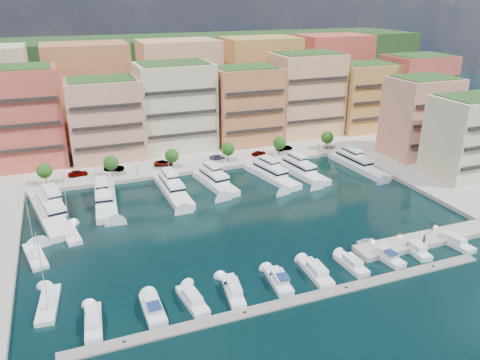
{
  "coord_description": "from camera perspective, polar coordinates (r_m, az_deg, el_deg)",
  "views": [
    {
      "loc": [
        -33.59,
        -84.27,
        45.28
      ],
      "look_at": [
        1.68,
        7.55,
        6.0
      ],
      "focal_mm": 35.0,
      "sensor_mm": 36.0,
      "label": 1
    }
  ],
  "objects": [
    {
      "name": "lamppost_1",
      "position": [
        123.67,
        -12.55,
        1.64
      ],
      "size": [
        0.3,
        0.3,
        4.2
      ],
      "color": "black",
      "rests_on": "north_quay"
    },
    {
      "name": "hillside",
      "position": [
        202.29,
        -11.04,
        8.43
      ],
      "size": [
        240.0,
        40.0,
        58.0
      ],
      "primitive_type": "cube",
      "color": "#1F3C18",
      "rests_on": "ground"
    },
    {
      "name": "cruiser_5",
      "position": [
        83.24,
        9.24,
        -11.06
      ],
      "size": [
        3.17,
        8.89,
        2.55
      ],
      "color": "white",
      "rests_on": "ground"
    },
    {
      "name": "cruiser_0",
      "position": [
        74.58,
        -17.44,
        -16.27
      ],
      "size": [
        3.0,
        8.73,
        2.55
      ],
      "color": "white",
      "rests_on": "ground"
    },
    {
      "name": "apartment_2",
      "position": [
        138.65,
        -16.15,
        7.16
      ],
      "size": [
        20.0,
        15.5,
        22.8
      ],
      "color": "tan",
      "rests_on": "north_quay"
    },
    {
      "name": "car_0",
      "position": [
        128.78,
        -19.17,
        0.8
      ],
      "size": [
        5.08,
        2.39,
        1.68
      ],
      "primitive_type": "imported",
      "rotation": [
        0.0,
        0.0,
        1.66
      ],
      "color": "gray",
      "rests_on": "north_quay"
    },
    {
      "name": "cruiser_7",
      "position": [
        90.68,
        17.39,
        -8.88
      ],
      "size": [
        3.44,
        7.99,
        2.66
      ],
      "color": "white",
      "rests_on": "ground"
    },
    {
      "name": "lamppost_4",
      "position": [
        141.05,
        9.64,
        4.36
      ],
      "size": [
        0.3,
        0.3,
        4.2
      ],
      "color": "black",
      "rests_on": "north_quay"
    },
    {
      "name": "car_2",
      "position": [
        130.96,
        -9.29,
        2.06
      ],
      "size": [
        5.82,
        3.94,
        1.48
      ],
      "primitive_type": "imported",
      "rotation": [
        0.0,
        0.0,
        1.27
      ],
      "color": "gray",
      "rests_on": "north_quay"
    },
    {
      "name": "tender_1",
      "position": [
        99.51,
        18.86,
        -6.31
      ],
      "size": [
        1.74,
        1.55,
        0.83
      ],
      "primitive_type": "imported",
      "rotation": [
        0.0,
        0.0,
        1.7
      ],
      "color": "beige",
      "rests_on": "ground"
    },
    {
      "name": "tree_0",
      "position": [
        124.72,
        -22.75,
        1.04
      ],
      "size": [
        3.8,
        3.8,
        5.65
      ],
      "color": "#473323",
      "rests_on": "north_quay"
    },
    {
      "name": "ground",
      "position": [
        101.39,
        0.65,
        -4.76
      ],
      "size": [
        400.0,
        400.0,
        0.0
      ],
      "primitive_type": "plane",
      "color": "black",
      "rests_on": "ground"
    },
    {
      "name": "backblock_4",
      "position": [
        188.75,
        11.04,
        12.46
      ],
      "size": [
        26.0,
        18.0,
        30.0
      ],
      "primitive_type": "cube",
      "color": "#D65547",
      "rests_on": "north_quay"
    },
    {
      "name": "apartment_3",
      "position": [
        143.37,
        -7.86,
        8.89
      ],
      "size": [
        22.0,
        16.5,
        25.8
      ],
      "color": "beige",
      "rests_on": "north_quay"
    },
    {
      "name": "backblock_1",
      "position": [
        161.19,
        -17.89,
        10.27
      ],
      "size": [
        26.0,
        18.0,
        30.0
      ],
      "primitive_type": "cube",
      "color": "#C67D4A",
      "rests_on": "north_quay"
    },
    {
      "name": "tender_0",
      "position": [
        94.93,
        15.11,
        -7.26
      ],
      "size": [
        4.55,
        3.61,
        0.85
      ],
      "primitive_type": "imported",
      "rotation": [
        0.0,
        0.0,
        1.75
      ],
      "color": "silver",
      "rests_on": "ground"
    },
    {
      "name": "lamppost_2",
      "position": [
        127.2,
        -4.54,
        2.68
      ],
      "size": [
        0.3,
        0.3,
        4.2
      ],
      "color": "black",
      "rests_on": "north_quay"
    },
    {
      "name": "car_1",
      "position": [
        129.91,
        -15.11,
        1.45
      ],
      "size": [
        5.44,
        3.42,
        1.69
      ],
      "primitive_type": "imported",
      "rotation": [
        0.0,
        0.0,
        1.23
      ],
      "color": "gray",
      "rests_on": "north_quay"
    },
    {
      "name": "tree_5",
      "position": [
        144.67,
        10.58,
        5.12
      ],
      "size": [
        3.8,
        3.8,
        5.65
      ],
      "color": "#473323",
      "rests_on": "north_quay"
    },
    {
      "name": "yacht_0",
      "position": [
        110.8,
        -22.22,
        -3.4
      ],
      "size": [
        9.4,
        26.14,
        7.3
      ],
      "color": "white",
      "rests_on": "ground"
    },
    {
      "name": "person_1",
      "position": [
        101.78,
        22.33,
        -5.21
      ],
      "size": [
        1.12,
        1.05,
        1.84
      ],
      "primitive_type": "imported",
      "rotation": [
        0.0,
        0.0,
        3.65
      ],
      "color": "brown",
      "rests_on": "finger_pier"
    },
    {
      "name": "lamppost_0",
      "position": [
        122.71,
        -20.84,
        0.54
      ],
      "size": [
        0.3,
        0.3,
        4.2
      ],
      "color": "black",
      "rests_on": "north_quay"
    },
    {
      "name": "backblock_2",
      "position": [
        165.52,
        -7.34,
        11.41
      ],
      "size": [
        26.0,
        18.0,
        30.0
      ],
      "primitive_type": "cube",
      "color": "#E9AC7B",
      "rests_on": "north_quay"
    },
    {
      "name": "person_0",
      "position": [
        96.31,
        21.54,
        -6.66
      ],
      "size": [
        0.52,
        0.72,
        1.83
      ],
      "primitive_type": "imported",
      "rotation": [
        0.0,
        0.0,
        1.71
      ],
      "color": "#282C51",
      "rests_on": "finger_pier"
    },
    {
      "name": "yacht_1",
      "position": [
        112.69,
        -16.08,
        -2.22
      ],
      "size": [
        6.22,
        21.56,
        7.3
      ],
      "color": "white",
      "rests_on": "ground"
    },
    {
      "name": "tree_1",
      "position": [
        124.92,
        -15.46,
        2.02
      ],
      "size": [
        3.8,
        3.8,
        5.65
      ],
      "color": "#473323",
      "rests_on": "north_quay"
    },
    {
      "name": "yacht_3",
      "position": [
        118.8,
        -3.14,
        -0.04
      ],
      "size": [
        7.34,
        18.26,
        7.3
      ],
      "color": "white",
      "rests_on": "ground"
    },
    {
      "name": "cruiser_6",
      "position": [
        86.68,
        13.43,
        -9.97
      ],
      "size": [
        2.91,
        7.72,
        2.55
      ],
      "color": "white",
      "rests_on": "ground"
    },
    {
      "name": "sailboat_2",
      "position": [
        100.24,
        -19.94,
        -6.31
      ],
      "size": [
        4.22,
        9.36,
        13.2
      ],
      "color": "white",
      "rests_on": "ground"
    },
    {
      "name": "north_quay",
      "position": [
        156.76,
        -7.76,
        4.78
      ],
      "size": [
        220.0,
        64.0,
        2.0
      ],
      "primitive_type": "cube",
      "color": "#9E998E",
      "rests_on": "ground"
    },
    {
      "name": "cruiser_1",
      "position": [
        75.07,
        -10.55,
        -15.22
      ],
      "size": [
        2.99,
        7.96,
        2.66
      ],
      "color": "white",
      "rests_on": "ground"
    },
    {
      "name": "sailboat_0",
      "position": [
        80.78,
        -22.31,
        -13.94
      ],
      "size": [
        3.96,
        10.05,
        13.2
      ],
      "color": "white",
      "rests_on": "ground"
    },
    {
      "name": "cruiser_3",
      "position": [
        77.69,
        -0.82,
        -13.39
      ],
      "size": [
        3.52,
        9.3,
        2.55
      ],
      "color": "white",
      "rests_on": "ground"
    },
    {
      "name": "car_4",
      "position": [
        137.72,
        2.29,
        3.32
      ],
      "size": [
        4.53,
        2.51,
        1.46
      ],
      "primitive_type": "imported",
      "rotation": [
        0.0,
        0.0,
        1.77
      ],
      "color": "gray",
      "rests_on": "north_quay"
    },
    {
      "name": "tree_4",
      "position": [
        137.22,
        4.84,
        4.51
      ],
      "size": [
        3.8,
        3.8,
        5.65
      ],
      "color": "#473323",
      "rests_on": "north_quay"
    },
    {
      "name": "car_5",
      "position": [
        142.82,
        5.38,
        3.95
      ],
      "size": [
        5.09,
        2.08,
        1.64
      ],
      "primitive_type": "imported",
      "rotation": [
        0.0,
        0.0,
        1.64
      ],
      "color": "gray",
      "rests_on": "north_quay"
    },
    {
      "name": "apartment_4",
      "position": [
        148.16,
        0.74,
        9.11
      ],
      "size": [
        20.0,
        15.5,
        23.8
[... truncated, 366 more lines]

